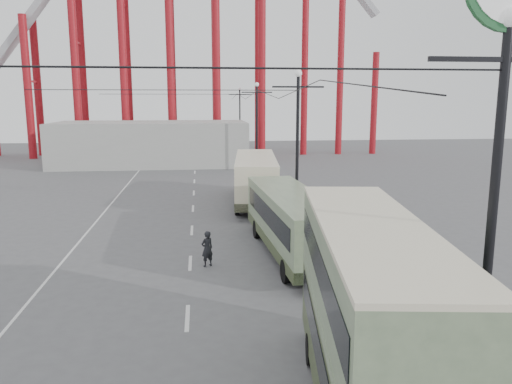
{
  "coord_description": "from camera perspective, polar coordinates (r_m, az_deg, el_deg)",
  "views": [
    {
      "loc": [
        -0.46,
        -12.53,
        7.51
      ],
      "look_at": [
        2.3,
        11.73,
        3.0
      ],
      "focal_mm": 35.0,
      "sensor_mm": 36.0,
      "label": 1
    }
  ],
  "objects": [
    {
      "name": "lamp_post_mid",
      "position": [
        31.26,
        4.74,
        5.23
      ],
      "size": [
        3.2,
        0.44,
        9.32
      ],
      "color": "black",
      "rests_on": "ground"
    },
    {
      "name": "lamp_post_near",
      "position": [
        11.3,
        26.48,
        11.16
      ],
      "size": [
        3.2,
        0.44,
        10.8
      ],
      "color": "black",
      "rests_on": "ground"
    },
    {
      "name": "ground",
      "position": [
        14.62,
        -4.02,
        -20.48
      ],
      "size": [
        160.0,
        160.0,
        0.0
      ],
      "primitive_type": "plane",
      "color": "#545457",
      "rests_on": "ground"
    },
    {
      "name": "single_decker_cream",
      "position": [
        36.25,
        -0.04,
        1.66
      ],
      "size": [
        3.91,
        11.41,
        3.48
      ],
      "rotation": [
        0.0,
        0.0,
        -0.1
      ],
      "color": "beige",
      "rests_on": "ground"
    },
    {
      "name": "road_markings",
      "position": [
        33.1,
        -7.02,
        -2.72
      ],
      "size": [
        12.52,
        120.0,
        0.01
      ],
      "color": "silver",
      "rests_on": "ground"
    },
    {
      "name": "lamp_post_distant",
      "position": [
        74.83,
        -1.85,
        8.3
      ],
      "size": [
        3.2,
        0.44,
        9.32
      ],
      "color": "black",
      "rests_on": "ground"
    },
    {
      "name": "single_decker_green",
      "position": [
        24.37,
        4.05,
        -3.24
      ],
      "size": [
        3.17,
        11.09,
        3.1
      ],
      "rotation": [
        0.0,
        0.0,
        0.06
      ],
      "color": "#637757",
      "rests_on": "ground"
    },
    {
      "name": "pedestrian",
      "position": [
        22.99,
        -5.61,
        -6.47
      ],
      "size": [
        0.73,
        0.66,
        1.66
      ],
      "primitive_type": "imported",
      "rotation": [
        0.0,
        0.0,
        3.71
      ],
      "color": "black",
      "rests_on": "ground"
    },
    {
      "name": "double_decker_bus",
      "position": [
        12.01,
        12.6,
        -13.29
      ],
      "size": [
        3.48,
        9.29,
        4.87
      ],
      "rotation": [
        0.0,
        0.0,
        -0.14
      ],
      "color": "#343E21",
      "rests_on": "ground"
    },
    {
      "name": "fairground_shed",
      "position": [
        60.0,
        -11.81,
        5.46
      ],
      "size": [
        22.0,
        10.0,
        5.0
      ],
      "primitive_type": "cube",
      "color": "#A9AAA4",
      "rests_on": "ground"
    },
    {
      "name": "lamp_post_far",
      "position": [
        52.96,
        0.1,
        7.4
      ],
      "size": [
        3.2,
        0.44,
        9.32
      ],
      "color": "black",
      "rests_on": "ground"
    }
  ]
}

